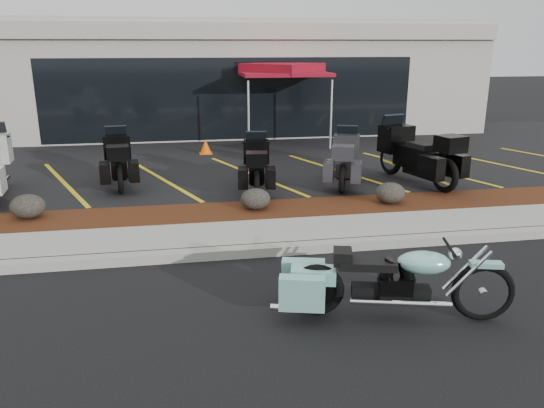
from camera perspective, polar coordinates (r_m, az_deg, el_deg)
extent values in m
plane|color=black|center=(7.71, 3.92, -7.69)|extent=(90.00, 90.00, 0.00)
cube|color=gray|center=(8.49, 2.49, -4.76)|extent=(24.00, 0.25, 0.15)
cube|color=gray|center=(9.13, 1.56, -3.18)|extent=(24.00, 1.20, 0.15)
cube|color=#33140B|center=(10.24, 0.23, -0.89)|extent=(24.00, 1.20, 0.16)
cube|color=black|center=(15.42, -3.30, 5.10)|extent=(26.00, 9.60, 0.15)
cube|color=gray|center=(21.41, -5.42, 13.52)|extent=(18.00, 8.00, 4.00)
cube|color=black|center=(17.50, -4.29, 11.19)|extent=(12.00, 0.06, 2.60)
cube|color=gray|center=(17.39, -4.44, 18.08)|extent=(18.00, 0.30, 0.50)
ellipsoid|color=black|center=(10.57, -24.80, -0.23)|extent=(0.62, 0.52, 0.44)
ellipsoid|color=black|center=(10.12, -1.79, 0.55)|extent=(0.58, 0.48, 0.41)
ellipsoid|color=black|center=(10.76, 12.60, 1.17)|extent=(0.59, 0.49, 0.42)
cone|color=#F65508|center=(15.56, -7.16, 6.15)|extent=(0.35, 0.35, 0.41)
cylinder|color=silver|center=(15.82, -3.13, 9.43)|extent=(0.06, 0.06, 2.05)
cylinder|color=silver|center=(16.01, 5.96, 9.45)|extent=(0.06, 0.06, 2.05)
cylinder|color=silver|center=(18.30, -3.12, 10.43)|extent=(0.06, 0.06, 2.05)
cylinder|color=silver|center=(18.46, 4.77, 10.45)|extent=(0.06, 0.06, 2.05)
cube|color=maroon|center=(17.00, 1.14, 13.88)|extent=(2.98, 2.98, 0.11)
cube|color=maroon|center=(16.99, 1.15, 14.39)|extent=(2.75, 2.75, 0.31)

